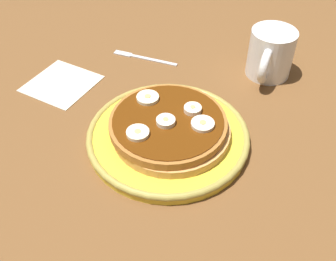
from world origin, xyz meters
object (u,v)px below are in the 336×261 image
object	(u,v)px
banana_slice_0	(164,121)
pancake_stack	(169,126)
banana_slice_3	(148,98)
plate	(168,136)
coffee_mug	(270,54)
napkin	(62,83)
fork	(141,57)
banana_slice_1	(193,109)
banana_slice_4	(138,133)
banana_slice_2	(203,124)

from	to	relation	value
banana_slice_0	pancake_stack	bearing A→B (deg)	161.05
pancake_stack	banana_slice_3	distance (cm)	5.79
plate	coffee_mug	xyz separation A→B (cm)	(-22.98, 9.84, 3.44)
plate	napkin	bearing A→B (deg)	-103.78
fork	plate	bearing A→B (deg)	36.05
banana_slice_1	banana_slice_3	size ratio (longest dim) A/B	0.77
napkin	banana_slice_0	bearing A→B (deg)	74.12
banana_slice_1	coffee_mug	bearing A→B (deg)	159.99
banana_slice_1	banana_slice_3	xyz separation A→B (cm)	(0.08, -7.32, -0.11)
plate	fork	xyz separation A→B (cm)	(-18.74, -13.63, -0.73)
banana_slice_3	banana_slice_4	world-z (taller)	same
banana_slice_3	napkin	size ratio (longest dim) A/B	0.31
pancake_stack	banana_slice_0	world-z (taller)	banana_slice_0
pancake_stack	coffee_mug	distance (cm)	24.86
banana_slice_2	coffee_mug	size ratio (longest dim) A/B	0.30
fork	banana_slice_3	bearing A→B (deg)	29.73
banana_slice_0	banana_slice_1	bearing A→B (deg)	143.86
banana_slice_2	coffee_mug	bearing A→B (deg)	167.78
pancake_stack	fork	bearing A→B (deg)	-143.60
pancake_stack	banana_slice_0	xyz separation A→B (cm)	(0.99, -0.34, 1.69)
banana_slice_0	coffee_mug	bearing A→B (deg)	156.95
banana_slice_3	pancake_stack	bearing A→B (deg)	58.45
banana_slice_0	coffee_mug	world-z (taller)	coffee_mug
pancake_stack	banana_slice_4	xyz separation A→B (cm)	(4.67, -2.69, 1.61)
banana_slice_3	coffee_mug	bearing A→B (deg)	143.85
fork	banana_slice_0	bearing A→B (deg)	34.30
banana_slice_0	napkin	size ratio (longest dim) A/B	0.25
banana_slice_3	banana_slice_1	bearing A→B (deg)	90.63
fork	banana_slice_1	bearing A→B (deg)	46.23
banana_slice_4	coffee_mug	bearing A→B (deg)	155.58
banana_slice_4	banana_slice_2	bearing A→B (deg)	124.59
napkin	banana_slice_1	bearing A→B (deg)	84.45
napkin	fork	size ratio (longest dim) A/B	0.84
pancake_stack	coffee_mug	world-z (taller)	coffee_mug
banana_slice_2	banana_slice_0	bearing A→B (deg)	-73.10
plate	banana_slice_3	size ratio (longest dim) A/B	7.11
banana_slice_2	banana_slice_3	world-z (taller)	same
banana_slice_1	banana_slice_2	xyz separation A→B (cm)	(2.37, 2.41, -0.11)
banana_slice_0	banana_slice_4	xyz separation A→B (cm)	(3.67, -2.35, -0.08)
coffee_mug	napkin	bearing A→B (deg)	-62.25
pancake_stack	plate	bearing A→B (deg)	-15.84
pancake_stack	fork	world-z (taller)	pancake_stack
plate	banana_slice_4	distance (cm)	6.30
coffee_mug	fork	xyz separation A→B (cm)	(4.24, -23.47, -4.17)
banana_slice_0	banana_slice_4	size ratio (longest dim) A/B	0.86
plate	banana_slice_1	size ratio (longest dim) A/B	9.27
pancake_stack	napkin	world-z (taller)	pancake_stack
napkin	banana_slice_2	bearing A→B (deg)	80.18
banana_slice_2	plate	bearing A→B (deg)	-81.02
banana_slice_3	fork	distance (cm)	18.52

